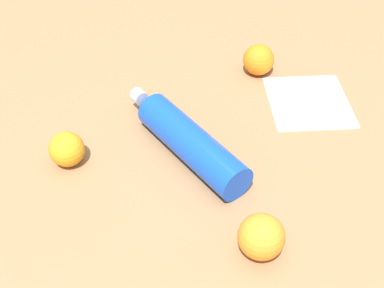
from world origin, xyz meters
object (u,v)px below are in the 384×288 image
at_px(water_bottle, 185,138).
at_px(orange_1, 67,149).
at_px(folded_napkin, 309,101).
at_px(orange_2, 259,60).
at_px(orange_0, 261,237).

relative_size(water_bottle, orange_1, 4.35).
bearing_deg(folded_napkin, orange_2, 57.05).
distance_m(orange_0, folded_napkin, 0.40).
bearing_deg(orange_1, orange_0, -105.77).
bearing_deg(orange_0, orange_1, 74.23).
bearing_deg(orange_2, water_bottle, 163.03).
height_order(orange_1, folded_napkin, orange_1).
height_order(water_bottle, orange_0, orange_0).
height_order(orange_1, orange_2, orange_2).
height_order(water_bottle, orange_2, orange_2).
bearing_deg(water_bottle, orange_2, -69.16).
bearing_deg(orange_2, orange_1, 142.43).
bearing_deg(orange_0, orange_2, 9.98).
relative_size(orange_2, folded_napkin, 0.39).
distance_m(orange_2, folded_napkin, 0.15).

